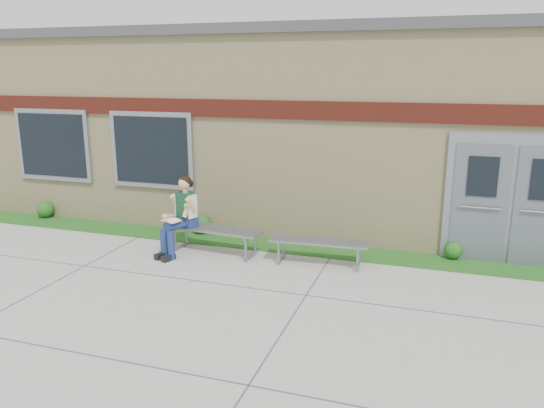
% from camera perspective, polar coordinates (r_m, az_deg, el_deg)
% --- Properties ---
extents(ground, '(80.00, 80.00, 0.00)m').
position_cam_1_polar(ground, '(8.05, -4.25, -10.26)').
color(ground, '#9E9E99').
rests_on(ground, ground).
extents(grass_strip, '(16.00, 0.80, 0.02)m').
position_cam_1_polar(grass_strip, '(10.33, 1.22, -4.55)').
color(grass_strip, '#134816').
rests_on(grass_strip, ground).
extents(school_building, '(16.20, 6.22, 4.20)m').
position_cam_1_polar(school_building, '(13.12, 5.61, 8.77)').
color(school_building, beige).
rests_on(school_building, ground).
extents(bench_left, '(1.89, 0.68, 0.48)m').
position_cam_1_polar(bench_left, '(9.94, -6.20, -3.19)').
color(bench_left, gray).
rests_on(bench_left, ground).
extents(bench_right, '(1.74, 0.58, 0.45)m').
position_cam_1_polar(bench_right, '(9.34, 5.11, -4.49)').
color(bench_right, gray).
rests_on(bench_right, ground).
extents(girl, '(0.61, 0.93, 1.45)m').
position_cam_1_polar(girl, '(9.90, -9.83, -1.08)').
color(girl, navy).
rests_on(girl, ground).
extents(shrub_west, '(0.37, 0.37, 0.37)m').
position_cam_1_polar(shrub_west, '(13.30, -23.20, -0.55)').
color(shrub_west, '#134816').
rests_on(shrub_west, grass_strip).
extents(shrub_mid, '(0.39, 0.39, 0.39)m').
position_cam_1_polar(shrub_mid, '(11.13, -7.59, -2.16)').
color(shrub_mid, '#134816').
rests_on(shrub_mid, grass_strip).
extents(shrub_east, '(0.32, 0.32, 0.32)m').
position_cam_1_polar(shrub_east, '(10.12, 18.93, -4.73)').
color(shrub_east, '#134816').
rests_on(shrub_east, grass_strip).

